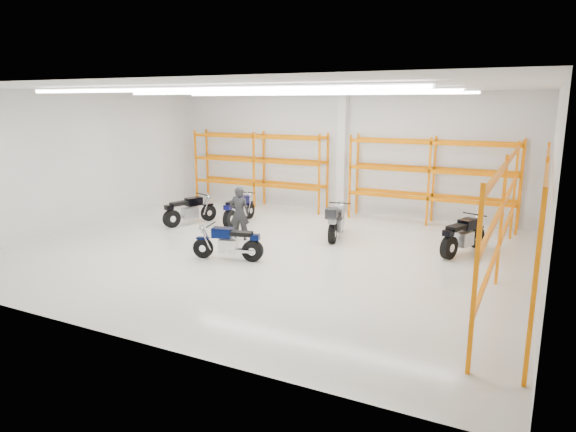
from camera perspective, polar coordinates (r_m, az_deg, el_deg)
The scene contains 12 objects.
ground at distance 14.63m, azimuth -2.36°, elevation -3.86°, with size 14.00×14.00×0.00m, color beige.
room_shell at distance 14.08m, azimuth -2.43°, elevation 9.09°, with size 14.02×12.02×4.51m.
motorcycle_main at distance 13.74m, azimuth -6.38°, elevation -3.07°, with size 1.92×0.76×0.96m.
motorcycle_back_a at distance 17.92m, azimuth -11.06°, elevation 0.54°, with size 0.98×1.97×1.01m.
motorcycle_back_b at distance 17.82m, azimuth -5.55°, elevation 0.67°, with size 0.69×2.08×1.02m.
motorcycle_back_c at distance 15.81m, azimuth 5.34°, elevation -0.67°, with size 0.81×2.14×1.10m.
motorcycle_back_d at distance 14.96m, azimuth 18.78°, elevation -2.20°, with size 1.02×2.06×1.06m.
standing_man at distance 15.63m, azimuth -5.42°, elevation 0.29°, with size 0.60×0.39×1.65m, color black.
structural_column at distance 19.41m, azimuth 6.02°, elevation 6.93°, with size 0.32×0.32×4.50m, color white.
pallet_racking_back_left at distance 20.61m, azimuth -3.26°, elevation 6.00°, with size 5.67×0.87×3.00m.
pallet_racking_back_right at distance 18.21m, azimuth 15.68°, elevation 4.69°, with size 5.67×0.87×3.00m.
pallet_racking_side at distance 12.47m, azimuth 24.57°, elevation 0.69°, with size 0.87×9.07×3.00m.
Camera 1 is at (6.85, -12.25, 4.13)m, focal length 32.00 mm.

